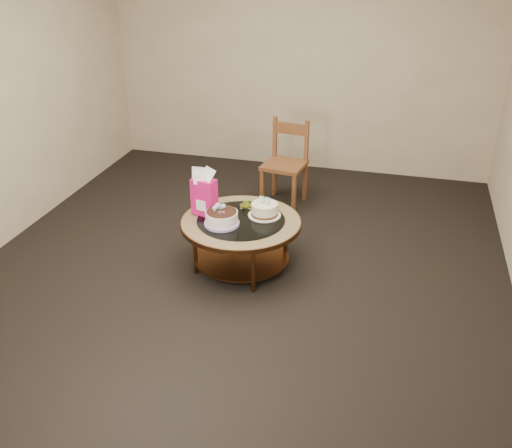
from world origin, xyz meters
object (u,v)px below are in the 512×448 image
(decorated_cake, at_px, (222,218))
(dining_chair, at_px, (286,163))
(coffee_table, at_px, (241,228))
(gift_bag, at_px, (204,192))
(cream_cake, at_px, (265,210))

(decorated_cake, height_order, dining_chair, dining_chair)
(coffee_table, xyz_separation_m, gift_bag, (-0.33, 0.03, 0.28))
(decorated_cake, height_order, gift_bag, gift_bag)
(decorated_cake, bearing_deg, gift_bag, 142.77)
(decorated_cake, bearing_deg, dining_chair, 82.15)
(cream_cake, xyz_separation_m, dining_chair, (-0.09, 1.27, -0.06))
(dining_chair, bearing_deg, cream_cake, -77.95)
(coffee_table, relative_size, dining_chair, 1.15)
(decorated_cake, xyz_separation_m, gift_bag, (-0.20, 0.15, 0.15))
(coffee_table, height_order, gift_bag, gift_bag)
(decorated_cake, distance_m, cream_cake, 0.39)
(cream_cake, bearing_deg, coffee_table, -133.11)
(coffee_table, xyz_separation_m, dining_chair, (0.08, 1.39, 0.07))
(gift_bag, bearing_deg, decorated_cake, -23.85)
(decorated_cake, distance_m, dining_chair, 1.53)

